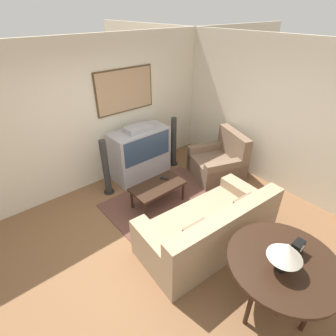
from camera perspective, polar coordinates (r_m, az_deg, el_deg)
ground_plane at (r=4.19m, az=-0.77°, el=-15.23°), size 12.00×12.00×0.00m
wall_back at (r=5.01m, az=-16.78°, el=10.53°), size 12.00×0.10×2.70m
wall_right at (r=5.24m, az=22.23°, el=10.39°), size 0.06×12.00×2.70m
area_rug at (r=4.82m, az=-0.04°, el=-7.57°), size 2.07×1.56×0.01m
tv at (r=5.33m, az=-6.09°, el=3.23°), size 1.16×0.56×1.12m
couch at (r=3.95m, az=8.94°, el=-13.04°), size 2.06×1.13×0.85m
armchair at (r=5.52m, az=10.90°, el=1.11°), size 1.18×1.20×0.94m
coffee_table at (r=4.59m, az=-2.23°, el=-4.24°), size 0.94×0.50×0.42m
console_table at (r=3.23m, az=23.81°, el=-18.91°), size 1.19×1.19×0.77m
table_lamp at (r=2.91m, az=24.38°, el=-16.12°), size 0.35×0.35×0.36m
mantel_clock at (r=3.26m, az=26.32°, el=-15.29°), size 0.15×0.10×0.16m
remote at (r=4.70m, az=-0.71°, el=-2.32°), size 0.11×0.16×0.02m
speaker_tower_left at (r=4.92m, az=-13.37°, el=-0.23°), size 0.20×0.20×1.10m
speaker_tower_right at (r=5.72m, az=1.22°, el=5.48°), size 0.20×0.20×1.10m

